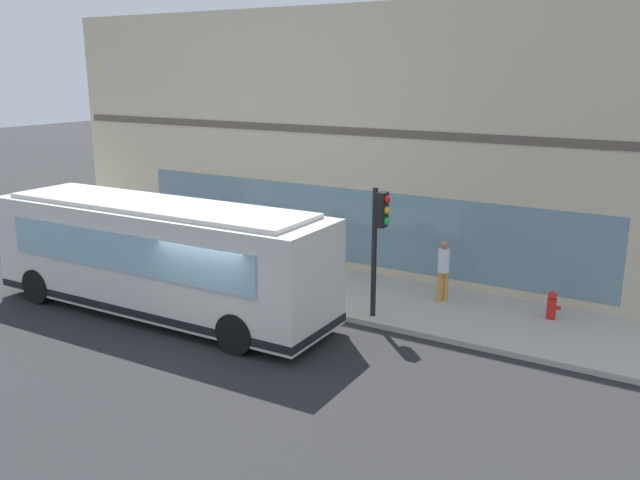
{
  "coord_description": "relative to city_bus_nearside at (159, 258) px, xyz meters",
  "views": [
    {
      "loc": [
        -11.93,
        -10.1,
        6.49
      ],
      "look_at": [
        1.85,
        -1.72,
        2.35
      ],
      "focal_mm": 37.6,
      "sensor_mm": 36.0,
      "label": 1
    }
  ],
  "objects": [
    {
      "name": "city_bus_nearside",
      "position": [
        0.0,
        0.0,
        0.0
      ],
      "size": [
        2.77,
        10.09,
        3.07
      ],
      "color": "silver",
      "rests_on": "ground"
    },
    {
      "name": "pedestrian_walking_along_curb",
      "position": [
        4.38,
        3.75,
        -0.5
      ],
      "size": [
        0.32,
        0.32,
        1.58
      ],
      "color": "#8C3F8C",
      "rests_on": "sidewalk_curb"
    },
    {
      "name": "pedestrian_near_building_entrance",
      "position": [
        4.61,
        -1.59,
        -0.44
      ],
      "size": [
        0.32,
        0.32,
        1.68
      ],
      "color": "#B23338",
      "rests_on": "sidewalk_curb"
    },
    {
      "name": "ground",
      "position": [
        -0.58,
        -2.58,
        -1.55
      ],
      "size": [
        120.0,
        120.0,
        0.0
      ],
      "primitive_type": "plane",
      "color": "#262628"
    },
    {
      "name": "sidewalk_curb",
      "position": [
        3.92,
        -2.58,
        -1.48
      ],
      "size": [
        3.8,
        40.0,
        0.15
      ],
      "primitive_type": "cube",
      "color": "#B2ADA3",
      "rests_on": "ground"
    },
    {
      "name": "fire_hydrant",
      "position": [
        4.67,
        -9.3,
        -1.04
      ],
      "size": [
        0.35,
        0.35,
        0.74
      ],
      "color": "red",
      "rests_on": "sidewalk_curb"
    },
    {
      "name": "building_corner",
      "position": [
        10.48,
        -2.58,
        2.63
      ],
      "size": [
        9.39,
        23.47,
        8.37
      ],
      "color": "beige",
      "rests_on": "ground"
    },
    {
      "name": "traffic_light_near_corner",
      "position": [
        2.46,
        -5.35,
        0.99
      ],
      "size": [
        0.32,
        0.49,
        3.43
      ],
      "color": "black",
      "rests_on": "sidewalk_curb"
    },
    {
      "name": "pedestrian_by_light_pole",
      "position": [
        4.52,
        -6.35,
        -0.4
      ],
      "size": [
        0.32,
        0.32,
        1.74
      ],
      "color": "gold",
      "rests_on": "sidewalk_curb"
    }
  ]
}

